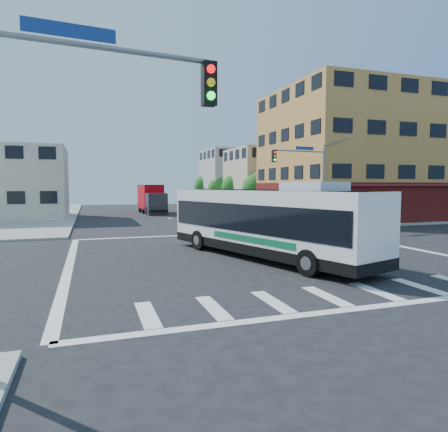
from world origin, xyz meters
name	(u,v)px	position (x,y,z in m)	size (l,w,h in m)	color
ground	(259,255)	(0.00, 0.00, 0.00)	(120.00, 120.00, 0.00)	black
sidewalk_ne	(369,207)	(35.00, 35.00, 0.07)	(50.00, 50.00, 0.15)	gray
corner_building_ne	(357,166)	(19.99, 18.48, 5.89)	(18.10, 15.44, 14.00)	#B38040
building_east_near	(272,180)	(16.98, 33.98, 4.51)	(12.06, 10.06, 9.00)	#B4A98A
building_east_far	(239,178)	(16.98, 47.98, 5.01)	(12.06, 10.06, 10.00)	#A7A7A2
building_west	(8,183)	(-17.02, 29.98, 4.01)	(12.06, 10.06, 8.00)	beige
signal_mast_ne	(307,171)	(9.08, 10.62, 4.98)	(7.91, 1.13, 8.07)	gray
signal_mast_sw	(58,124)	(-9.08, -10.64, 4.98)	(7.91, 1.01, 8.07)	gray
street_tree_a	(257,186)	(11.90, 27.92, 3.59)	(3.60, 3.60, 5.53)	#382514
street_tree_b	(235,185)	(11.90, 35.92, 3.75)	(3.80, 3.80, 5.79)	#382514
street_tree_c	(219,187)	(11.90, 43.92, 3.46)	(3.40, 3.40, 5.29)	#382514
street_tree_d	(206,184)	(11.90, 51.92, 3.88)	(4.00, 4.00, 6.03)	#382514
transit_bus	(264,221)	(-0.08, -0.87, 1.90)	(6.59, 13.36, 3.89)	black
box_truck	(152,200)	(-0.73, 33.72, 1.84)	(2.83, 8.54, 3.80)	#29282D
parked_car	(269,210)	(11.81, 24.07, 0.78)	(1.85, 4.59, 1.57)	gold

